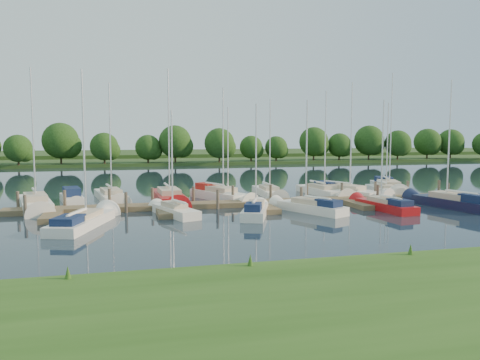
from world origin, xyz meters
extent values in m
plane|color=#17222E|center=(0.00, 0.00, 0.00)|extent=(260.00, 260.00, 0.00)
cube|color=#254B15|center=(0.00, -16.00, 0.25)|extent=(90.00, 10.00, 0.50)
cube|color=brown|center=(0.00, 8.00, 0.20)|extent=(40.00, 2.00, 0.40)
cube|color=brown|center=(-16.00, 5.00, 0.20)|extent=(1.20, 4.00, 0.40)
cube|color=brown|center=(-8.00, 5.00, 0.20)|extent=(1.20, 4.00, 0.40)
cube|color=brown|center=(0.00, 5.00, 0.20)|extent=(1.20, 4.00, 0.40)
cube|color=brown|center=(8.00, 5.00, 0.20)|extent=(1.20, 4.00, 0.40)
cube|color=brown|center=(16.00, 5.00, 0.20)|extent=(1.20, 4.00, 0.40)
cylinder|color=#473D33|center=(-19.00, 9.30, 0.60)|extent=(0.24, 0.24, 2.00)
cylinder|color=#473D33|center=(-15.55, 9.30, 0.60)|extent=(0.24, 0.24, 2.00)
cylinder|color=#473D33|center=(-12.09, 9.30, 0.60)|extent=(0.24, 0.24, 2.00)
cylinder|color=#473D33|center=(-8.64, 9.30, 0.60)|extent=(0.24, 0.24, 2.00)
cylinder|color=#473D33|center=(-5.18, 9.30, 0.60)|extent=(0.24, 0.24, 2.00)
cylinder|color=#473D33|center=(-1.73, 9.30, 0.60)|extent=(0.24, 0.24, 2.00)
cylinder|color=#473D33|center=(1.73, 9.30, 0.60)|extent=(0.24, 0.24, 2.00)
cylinder|color=#473D33|center=(5.18, 9.30, 0.60)|extent=(0.24, 0.24, 2.00)
cylinder|color=#473D33|center=(8.64, 9.30, 0.60)|extent=(0.24, 0.24, 2.00)
cylinder|color=#473D33|center=(12.09, 9.30, 0.60)|extent=(0.24, 0.24, 2.00)
cylinder|color=#473D33|center=(15.55, 9.30, 0.60)|extent=(0.24, 0.24, 2.00)
cylinder|color=#473D33|center=(19.00, 9.30, 0.60)|extent=(0.24, 0.24, 2.00)
cylinder|color=#473D33|center=(-18.00, 6.70, 0.60)|extent=(0.24, 0.24, 2.00)
cylinder|color=#473D33|center=(-10.80, 6.70, 0.60)|extent=(0.24, 0.24, 2.00)
cylinder|color=#473D33|center=(-3.60, 6.70, 0.60)|extent=(0.24, 0.24, 2.00)
cylinder|color=#473D33|center=(3.60, 6.70, 0.60)|extent=(0.24, 0.24, 2.00)
cylinder|color=#473D33|center=(10.80, 6.70, 0.60)|extent=(0.24, 0.24, 2.00)
cylinder|color=#473D33|center=(18.00, 6.70, 0.60)|extent=(0.24, 0.24, 2.00)
cube|color=#28451A|center=(0.00, 75.00, 0.30)|extent=(180.00, 30.00, 0.60)
cube|color=#2F4920|center=(0.00, 100.00, 0.70)|extent=(220.00, 40.00, 1.40)
cylinder|color=#38281C|center=(-27.88, 61.32, 1.11)|extent=(0.36, 0.36, 2.23)
sphere|color=#18360E|center=(-27.88, 61.32, 3.84)|extent=(5.20, 5.20, 5.20)
sphere|color=#18360E|center=(-26.77, 61.52, 3.10)|extent=(3.71, 3.71, 3.71)
cylinder|color=#38281C|center=(-22.18, 63.27, 1.00)|extent=(0.36, 0.36, 2.01)
sphere|color=#18360E|center=(-22.18, 63.27, 3.46)|extent=(4.69, 4.69, 4.69)
sphere|color=#18360E|center=(-21.17, 63.47, 2.79)|extent=(3.35, 3.35, 3.35)
cylinder|color=#38281C|center=(-13.34, 63.67, 1.02)|extent=(0.36, 0.36, 2.04)
sphere|color=#18360E|center=(-13.34, 63.67, 3.51)|extent=(4.76, 4.76, 4.76)
sphere|color=#18360E|center=(-12.32, 63.87, 2.83)|extent=(3.40, 3.40, 3.40)
cylinder|color=#38281C|center=(-7.96, 60.53, 0.99)|extent=(0.36, 0.36, 1.98)
sphere|color=#18360E|center=(-7.96, 60.53, 3.41)|extent=(4.62, 4.62, 4.62)
sphere|color=#18360E|center=(-6.97, 60.73, 2.75)|extent=(3.30, 3.30, 3.30)
cylinder|color=#38281C|center=(0.64, 63.96, 1.16)|extent=(0.36, 0.36, 2.32)
sphere|color=#18360E|center=(0.64, 63.96, 3.99)|extent=(5.40, 5.40, 5.40)
sphere|color=#18360E|center=(1.79, 64.16, 3.22)|extent=(3.86, 3.86, 3.86)
cylinder|color=#38281C|center=(6.50, 61.12, 1.37)|extent=(0.36, 0.36, 2.73)
sphere|color=#18360E|center=(6.50, 61.12, 4.71)|extent=(6.38, 6.38, 6.38)
sphere|color=#18360E|center=(7.87, 61.32, 3.80)|extent=(4.56, 4.56, 4.56)
cylinder|color=#38281C|center=(14.22, 60.50, 1.04)|extent=(0.36, 0.36, 2.08)
sphere|color=#18360E|center=(14.22, 60.50, 3.58)|extent=(4.84, 4.84, 4.84)
sphere|color=#18360E|center=(15.25, 60.70, 2.88)|extent=(3.46, 3.46, 3.46)
cylinder|color=#38281C|center=(21.11, 63.36, 1.33)|extent=(0.36, 0.36, 2.65)
sphere|color=#18360E|center=(21.11, 63.36, 4.57)|extent=(6.19, 6.19, 6.19)
sphere|color=#18360E|center=(22.44, 63.56, 3.68)|extent=(4.42, 4.42, 4.42)
cylinder|color=#38281C|center=(27.18, 62.54, 1.35)|extent=(0.36, 0.36, 2.69)
sphere|color=#18360E|center=(27.18, 62.54, 4.63)|extent=(6.28, 6.28, 6.28)
sphere|color=#18360E|center=(28.52, 62.74, 3.74)|extent=(4.48, 4.48, 4.48)
cylinder|color=#38281C|center=(35.45, 60.23, 1.04)|extent=(0.36, 0.36, 2.08)
sphere|color=#18360E|center=(35.45, 60.23, 3.58)|extent=(4.85, 4.85, 4.85)
sphere|color=#18360E|center=(36.49, 60.43, 2.89)|extent=(3.47, 3.47, 3.47)
cylinder|color=#38281C|center=(42.34, 60.07, 1.35)|extent=(0.36, 0.36, 2.70)
sphere|color=#18360E|center=(42.34, 60.07, 4.65)|extent=(6.30, 6.30, 6.30)
sphere|color=#18360E|center=(43.69, 60.27, 3.75)|extent=(4.50, 4.50, 4.50)
cylinder|color=#38281C|center=(49.74, 63.05, 1.17)|extent=(0.36, 0.36, 2.35)
sphere|color=#18360E|center=(49.74, 63.05, 4.04)|extent=(5.48, 5.48, 5.48)
sphere|color=#18360E|center=(50.91, 63.25, 3.26)|extent=(3.91, 3.91, 3.91)
cylinder|color=#38281C|center=(56.83, 61.04, 1.15)|extent=(0.36, 0.36, 2.30)
sphere|color=#18360E|center=(56.83, 61.04, 3.96)|extent=(5.37, 5.37, 5.37)
sphere|color=#18360E|center=(57.98, 61.24, 3.19)|extent=(3.83, 3.83, 3.83)
cylinder|color=#38281C|center=(63.58, 63.66, 0.99)|extent=(0.36, 0.36, 1.98)
sphere|color=#18360E|center=(63.58, 63.66, 3.41)|extent=(4.63, 4.63, 4.63)
sphere|color=#18360E|center=(64.57, 63.86, 2.75)|extent=(3.30, 3.30, 3.30)
cylinder|color=#38281C|center=(69.62, 62.02, 1.33)|extent=(0.36, 0.36, 2.66)
sphere|color=#18360E|center=(69.62, 62.02, 4.59)|extent=(6.22, 6.22, 6.22)
cube|color=white|center=(-18.02, 10.86, 0.15)|extent=(3.92, 8.06, 1.23)
cone|color=white|center=(-17.12, 7.08, 0.15)|extent=(1.69, 2.90, 1.09)
cube|color=tan|center=(-17.93, 10.48, 0.95)|extent=(2.40, 3.78, 0.56)
cylinder|color=silver|center=(-17.84, 10.10, 6.03)|extent=(0.12, 0.12, 10.48)
cylinder|color=silver|center=(-18.20, 11.61, 1.40)|extent=(0.91, 3.42, 0.10)
cylinder|color=white|center=(-18.20, 11.61, 1.40)|extent=(0.92, 3.07, 0.20)
cube|color=white|center=(-15.45, 13.62, 0.15)|extent=(2.62, 5.17, 0.96)
cone|color=white|center=(-14.94, 11.20, 0.15)|extent=(1.11, 1.62, 0.82)
cube|color=#122041|center=(-15.45, 13.62, 0.91)|extent=(1.84, 2.93, 0.86)
cube|color=white|center=(-12.15, 14.56, 0.15)|extent=(3.34, 7.64, 1.07)
cone|color=white|center=(-11.50, 10.92, 0.15)|extent=(1.47, 2.73, 1.04)
cube|color=tan|center=(-12.08, 14.19, 0.83)|extent=(2.11, 3.55, 0.49)
cylinder|color=silver|center=(-12.02, 13.83, 5.67)|extent=(0.12, 0.12, 9.98)
cylinder|color=silver|center=(-12.28, 15.28, 1.22)|extent=(0.68, 3.29, 0.10)
cylinder|color=white|center=(-12.28, 15.28, 1.22)|extent=(0.72, 2.95, 0.20)
cube|color=#A40F12|center=(-7.03, 12.23, 0.15)|extent=(2.63, 8.18, 1.23)
cone|color=#A40F12|center=(-6.85, 8.19, 0.15)|extent=(1.26, 2.88, 1.13)
cube|color=tan|center=(-7.02, 11.82, 0.95)|extent=(1.86, 3.71, 0.56)
cylinder|color=silver|center=(-7.00, 11.42, 6.24)|extent=(0.12, 0.12, 10.92)
cylinder|color=silver|center=(-7.07, 13.03, 1.39)|extent=(0.26, 3.64, 0.10)
cylinder|color=white|center=(-7.07, 13.03, 1.39)|extent=(0.35, 3.24, 0.20)
cube|color=white|center=(-2.37, 12.24, 0.15)|extent=(4.64, 7.17, 1.24)
cone|color=white|center=(-0.94, 9.06, 0.15)|extent=(1.89, 2.63, 0.98)
cube|color=tan|center=(-2.23, 11.93, 0.96)|extent=(2.62, 3.47, 0.56)
cube|color=maroon|center=(-3.17, 14.03, 1.07)|extent=(2.10, 2.47, 0.62)
cylinder|color=silver|center=(-2.09, 11.61, 5.50)|extent=(0.12, 0.12, 9.43)
cylinder|color=silver|center=(-2.66, 12.88, 1.41)|extent=(1.38, 2.91, 0.10)
cylinder|color=white|center=(-2.66, 12.88, 1.41)|extent=(1.32, 2.63, 0.20)
cube|color=white|center=(-1.11, 13.98, 0.15)|extent=(2.81, 6.14, 0.94)
cone|color=white|center=(-1.71, 11.08, 0.15)|extent=(1.23, 2.20, 0.83)
cube|color=tan|center=(-1.17, 13.69, 0.72)|extent=(1.75, 2.86, 0.43)
cylinder|color=silver|center=(-1.23, 13.40, 4.59)|extent=(0.12, 0.12, 8.00)
cylinder|color=silver|center=(-1.00, 14.56, 1.06)|extent=(0.63, 2.63, 0.10)
cylinder|color=white|center=(-1.00, 14.56, 1.06)|extent=(0.67, 2.36, 0.20)
cube|color=white|center=(3.08, 14.34, 0.15)|extent=(2.16, 6.61, 0.97)
cone|color=white|center=(2.91, 11.08, 0.15)|extent=(1.03, 2.33, 0.91)
cube|color=tan|center=(3.06, 14.01, 0.75)|extent=(1.52, 3.00, 0.44)
cylinder|color=silver|center=(3.04, 13.69, 5.02)|extent=(0.12, 0.12, 8.81)
cylinder|color=silver|center=(3.11, 14.99, 1.10)|extent=(0.25, 2.94, 0.10)
cylinder|color=white|center=(3.11, 14.99, 1.10)|extent=(0.33, 2.62, 0.20)
cube|color=white|center=(8.39, 13.45, 0.15)|extent=(2.73, 7.27, 1.05)
cone|color=white|center=(8.76, 9.91, 0.15)|extent=(1.25, 2.58, 0.99)
cube|color=tan|center=(8.43, 13.09, 0.81)|extent=(1.82, 3.34, 0.48)
cylinder|color=silver|center=(8.46, 12.74, 5.47)|extent=(0.12, 0.12, 9.59)
cylinder|color=silver|center=(8.31, 14.15, 1.20)|extent=(0.44, 3.19, 0.10)
cylinder|color=white|center=(8.31, 14.15, 1.20)|extent=(0.50, 2.85, 0.20)
cube|color=white|center=(10.13, 11.90, 0.15)|extent=(5.12, 7.82, 1.13)
cone|color=white|center=(11.72, 8.44, 0.15)|extent=(2.08, 2.87, 1.07)
cube|color=tan|center=(10.29, 11.56, 0.87)|extent=(2.89, 3.79, 0.51)
cube|color=#122041|center=(9.24, 13.84, 0.97)|extent=(2.31, 2.70, 0.56)
cylinder|color=silver|center=(10.45, 11.21, 5.86)|extent=(0.12, 0.12, 10.29)
cylinder|color=silver|center=(9.82, 12.59, 1.28)|extent=(1.52, 3.16, 0.10)
cylinder|color=white|center=(9.82, 12.59, 1.28)|extent=(1.45, 2.86, 0.20)
cube|color=white|center=(15.05, 12.71, 0.15)|extent=(2.93, 6.58, 0.96)
cone|color=white|center=(14.46, 9.59, 0.15)|extent=(1.29, 2.35, 0.89)
cube|color=tan|center=(14.99, 12.40, 0.74)|extent=(1.84, 3.06, 0.44)
cylinder|color=silver|center=(14.93, 12.09, 4.90)|extent=(0.12, 0.12, 8.58)
cylinder|color=silver|center=(15.17, 13.33, 1.09)|extent=(0.63, 2.83, 0.10)
cylinder|color=white|center=(15.17, 13.33, 1.09)|extent=(0.67, 2.54, 0.20)
cube|color=white|center=(16.68, 14.63, 0.15)|extent=(5.37, 8.94, 1.15)
cone|color=white|center=(15.12, 10.60, 0.15)|extent=(2.22, 3.26, 1.21)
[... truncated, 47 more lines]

